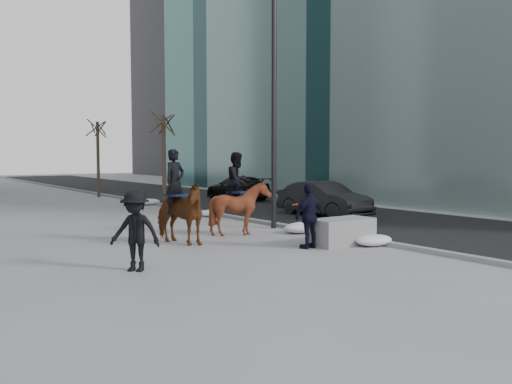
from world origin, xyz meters
TOP-DOWN VIEW (x-y plane):
  - ground at (0.00, 0.00)m, footprint 120.00×120.00m
  - road at (7.00, 10.00)m, footprint 8.00×90.00m
  - curb at (3.00, 10.00)m, footprint 0.25×90.00m
  - planter at (2.10, -0.01)m, footprint 1.85×0.93m
  - car_near at (6.44, 5.45)m, footprint 1.63×4.36m
  - car_far at (8.20, 14.41)m, footprint 1.93×4.54m
  - tree_near at (2.40, 11.79)m, footprint 1.20×1.20m
  - tree_far at (2.40, 20.53)m, footprint 1.20×1.20m
  - mounted_left at (-1.61, 2.77)m, footprint 1.48×2.26m
  - mounted_right at (0.77, 3.16)m, footprint 1.86×1.96m
  - feeder at (0.95, 0.05)m, footprint 1.07×0.91m
  - camera_crew at (-4.01, 0.10)m, footprint 1.24×1.28m
  - lamppost at (2.60, 3.81)m, footprint 0.25×0.80m
  - snow_piles at (2.70, 5.61)m, footprint 1.37×15.64m

SIDE VIEW (x-z plane):
  - ground at x=0.00m, z-range 0.00..0.00m
  - road at x=7.00m, z-range 0.00..0.01m
  - curb at x=3.00m, z-range 0.00..0.12m
  - snow_piles at x=2.70m, z-range -0.02..0.33m
  - planter at x=2.10m, z-range 0.00..0.74m
  - car_far at x=8.20m, z-range 0.00..1.31m
  - car_near at x=6.44m, z-range 0.00..1.42m
  - feeder at x=0.95m, z-range 0.00..1.76m
  - camera_crew at x=-4.01m, z-range 0.01..1.76m
  - mounted_left at x=-1.61m, z-range -0.34..2.34m
  - mounted_right at x=0.77m, z-range -0.26..2.35m
  - tree_near at x=2.40m, z-range 0.00..4.79m
  - tree_far at x=2.40m, z-range 0.00..4.93m
  - lamppost at x=2.60m, z-range 0.45..9.54m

